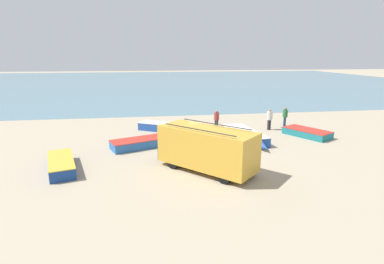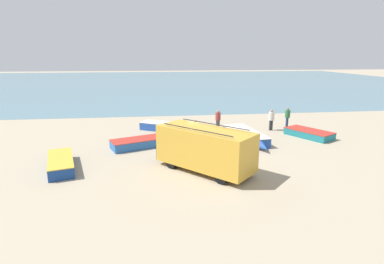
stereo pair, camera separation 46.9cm
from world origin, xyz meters
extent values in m
plane|color=tan|center=(0.00, 0.00, 0.00)|extent=(200.00, 200.00, 0.00)
cube|color=slate|center=(0.00, 52.00, 0.00)|extent=(120.00, 80.00, 0.01)
cube|color=gold|center=(-0.64, -2.86, 1.28)|extent=(5.04, 5.11, 2.00)
cube|color=black|center=(-2.49, -0.95, 0.73)|extent=(1.37, 1.33, 0.90)
cube|color=#1E232D|center=(-2.43, -1.01, 1.88)|extent=(1.29, 1.25, 0.64)
cylinder|color=black|center=(-2.38, -2.29, 0.34)|extent=(0.64, 0.65, 0.69)
cylinder|color=black|center=(-1.15, -1.11, 0.34)|extent=(0.64, 0.65, 0.69)
cylinder|color=black|center=(-0.13, -4.62, 0.34)|extent=(0.64, 0.65, 0.69)
cylinder|color=black|center=(1.10, -3.43, 0.34)|extent=(0.64, 0.65, 0.69)
cylinder|color=black|center=(-1.19, -3.40, 2.40)|extent=(3.01, 3.10, 0.05)
cylinder|color=black|center=(-0.09, -2.33, 2.40)|extent=(3.01, 3.10, 0.05)
cube|color=#1E757F|center=(8.20, 2.82, 0.24)|extent=(3.02, 3.69, 0.49)
cone|color=#1E757F|center=(7.21, 4.60, 0.24)|extent=(0.76, 0.87, 0.46)
cube|color=#B22D23|center=(8.20, 2.82, 0.42)|extent=(1.38, 0.89, 0.05)
cube|color=#B22D23|center=(8.20, 2.82, 0.51)|extent=(3.05, 3.73, 0.04)
cube|color=#2D66AD|center=(-4.27, 1.80, 0.27)|extent=(3.92, 2.70, 0.54)
cone|color=#2D66AD|center=(-2.20, 2.62, 0.27)|extent=(0.93, 0.77, 0.51)
cube|color=#B22D23|center=(-4.27, 1.80, 0.48)|extent=(0.68, 1.33, 0.05)
cube|color=#B22D23|center=(-4.27, 1.80, 0.56)|extent=(3.96, 2.73, 0.04)
cube|color=navy|center=(-8.30, -1.64, 0.29)|extent=(2.21, 3.82, 0.58)
cone|color=navy|center=(-8.93, 0.48, 0.29)|extent=(0.76, 0.92, 0.55)
cube|color=gold|center=(-8.30, -1.64, 0.51)|extent=(1.14, 0.52, 0.05)
cube|color=gold|center=(-8.30, -1.64, 0.60)|extent=(2.23, 3.86, 0.04)
cube|color=#234CA3|center=(3.18, 2.59, 0.31)|extent=(2.28, 4.77, 0.63)
cone|color=#234CA3|center=(3.56, -0.19, 0.31)|extent=(0.73, 1.08, 0.60)
cube|color=silver|center=(3.18, 2.59, 0.56)|extent=(1.55, 0.41, 0.05)
cube|color=silver|center=(3.18, 2.59, 0.65)|extent=(2.30, 4.82, 0.04)
cube|color=#234CA3|center=(-2.86, 6.33, 0.30)|extent=(3.26, 2.60, 0.60)
cone|color=#234CA3|center=(-1.25, 5.43, 0.30)|extent=(0.86, 0.82, 0.57)
cube|color=silver|center=(-2.86, 6.33, 0.53)|extent=(0.75, 1.12, 0.05)
cube|color=silver|center=(-2.86, 6.33, 0.62)|extent=(3.30, 2.62, 0.04)
cylinder|color=#38383D|center=(2.00, 5.97, 0.39)|extent=(0.15, 0.15, 0.78)
cylinder|color=#38383D|center=(1.83, 5.98, 0.39)|extent=(0.15, 0.15, 0.78)
cylinder|color=#993833|center=(1.92, 5.98, 1.09)|extent=(0.42, 0.42, 0.62)
sphere|color=tan|center=(1.92, 5.98, 1.50)|extent=(0.21, 0.21, 0.21)
cylinder|color=navy|center=(7.94, 6.21, 0.39)|extent=(0.15, 0.15, 0.78)
cylinder|color=navy|center=(8.07, 6.31, 0.39)|extent=(0.15, 0.15, 0.78)
cylinder|color=#2D6B3D|center=(8.01, 6.26, 1.09)|extent=(0.42, 0.42, 0.62)
sphere|color=#8C664C|center=(8.01, 6.26, 1.51)|extent=(0.21, 0.21, 0.21)
cylinder|color=#38383D|center=(-0.58, 1.76, 0.43)|extent=(0.16, 0.16, 0.86)
cylinder|color=#38383D|center=(-0.54, 1.94, 0.43)|extent=(0.16, 0.16, 0.86)
cylinder|color=#424C5B|center=(-0.56, 1.85, 1.20)|extent=(0.47, 0.47, 0.68)
sphere|color=tan|center=(-0.56, 1.85, 1.66)|extent=(0.23, 0.23, 0.23)
cylinder|color=#38383D|center=(6.22, 5.17, 0.42)|extent=(0.16, 0.16, 0.84)
cylinder|color=#38383D|center=(6.05, 5.13, 0.42)|extent=(0.16, 0.16, 0.84)
cylinder|color=silver|center=(6.14, 5.15, 1.17)|extent=(0.46, 0.46, 0.67)
sphere|color=tan|center=(6.14, 5.15, 1.62)|extent=(0.23, 0.23, 0.23)
camera|label=1|loc=(-3.59, -17.51, 5.98)|focal=28.00mm
camera|label=2|loc=(-3.13, -17.57, 5.98)|focal=28.00mm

